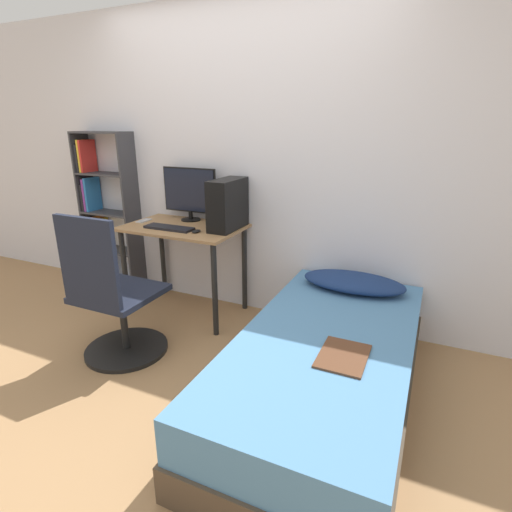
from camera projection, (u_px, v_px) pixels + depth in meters
ground_plane at (146, 390)px, 2.50m from camera, size 14.00×14.00×0.00m
wall_back at (241, 166)px, 3.28m from camera, size 8.00×0.05×2.50m
desk at (184, 241)px, 3.34m from camera, size 0.97×0.61×0.77m
bookshelf at (103, 220)px, 3.92m from camera, size 0.58×0.22×1.51m
office_chair at (114, 306)px, 2.74m from camera, size 0.59×0.59×1.05m
bed at (325, 369)px, 2.34m from camera, size 0.96×1.96×0.44m
pillow at (353, 282)px, 2.87m from camera, size 0.73×0.36×0.11m
magazine at (343, 356)px, 2.05m from camera, size 0.24×0.32×0.01m
monitor at (190, 192)px, 3.42m from camera, size 0.51×0.17×0.45m
keyboard at (169, 228)px, 3.21m from camera, size 0.41×0.13×0.02m
pc_tower at (228, 204)px, 3.16m from camera, size 0.17×0.41×0.40m
mouse at (196, 231)px, 3.11m from camera, size 0.06×0.09×0.02m
phone at (144, 221)px, 3.46m from camera, size 0.07×0.14×0.01m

